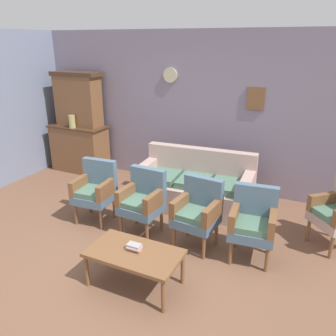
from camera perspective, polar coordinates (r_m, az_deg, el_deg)
The scene contains 12 objects.
ground_plane at distance 4.36m, azimuth -7.18°, elevation -14.94°, with size 7.68×7.68×0.00m, color brown.
wall_back_with_decor at distance 6.03m, azimuth 5.83°, elevation 9.34°, with size 6.40×0.09×2.70m.
side_cabinet at distance 7.15m, azimuth -14.52°, elevation 3.25°, with size 1.16×0.55×0.93m.
cabinet_upper_hutch at distance 6.99m, azimuth -14.83°, elevation 11.15°, with size 0.99×0.38×1.03m.
vase_on_cabinet at distance 6.86m, azimuth -15.77°, elevation 7.49°, with size 0.13×0.13×0.24m, color tan.
floral_couch at distance 5.44m, azimuth 4.59°, elevation -3.27°, with size 1.84×0.92×0.90m.
armchair_row_middle at distance 5.07m, azimuth -12.04°, elevation -3.38°, with size 0.56×0.53×0.90m.
armchair_by_doorway at distance 4.66m, azimuth -4.25°, elevation -5.20°, with size 0.55×0.52×0.90m.
armchair_near_cabinet at distance 4.36m, azimuth 5.00°, elevation -7.10°, with size 0.57×0.54×0.90m.
armchair_near_couch_end at distance 4.24m, azimuth 14.04°, elevation -8.56°, with size 0.57×0.54×0.90m.
coffee_table at distance 3.76m, azimuth -5.64°, elevation -14.31°, with size 1.00×0.56×0.42m.
book_stack_on_table at distance 3.75m, azimuth -5.62°, elevation -13.02°, with size 0.17×0.11×0.06m.
Camera 1 is at (1.98, -2.95, 2.53)m, focal length 36.44 mm.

